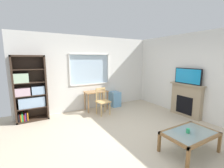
{
  "coord_description": "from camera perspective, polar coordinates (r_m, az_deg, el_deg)",
  "views": [
    {
      "loc": [
        -2.08,
        -2.79,
        1.89
      ],
      "look_at": [
        0.04,
        0.91,
        1.17
      ],
      "focal_mm": 24.45,
      "sensor_mm": 36.0,
      "label": 1
    }
  ],
  "objects": [
    {
      "name": "wall_right",
      "position": [
        5.47,
        29.24,
        2.62
      ],
      "size": [
        0.12,
        5.37,
        2.69
      ],
      "primitive_type": "cube",
      "color": "silver",
      "rests_on": "ground"
    },
    {
      "name": "sippy_cup",
      "position": [
        3.51,
        26.55,
        -15.38
      ],
      "size": [
        0.07,
        0.07,
        0.09
      ],
      "primitive_type": "cylinder",
      "color": "#33B770",
      "rests_on": "coffee_table"
    },
    {
      "name": "coffee_table",
      "position": [
        3.59,
        27.1,
        -16.59
      ],
      "size": [
        1.08,
        0.68,
        0.43
      ],
      "color": "#8C9E99",
      "rests_on": "ground"
    },
    {
      "name": "desk_under_window",
      "position": [
        5.64,
        -6.0,
        -3.94
      ],
      "size": [
        0.84,
        0.45,
        0.71
      ],
      "color": "#A37547",
      "rests_on": "ground"
    },
    {
      "name": "wooden_chair",
      "position": [
        5.22,
        -3.56,
        -6.33
      ],
      "size": [
        0.45,
        0.44,
        0.9
      ],
      "color": "tan",
      "rests_on": "ground"
    },
    {
      "name": "tv",
      "position": [
        5.44,
        26.47,
        2.65
      ],
      "size": [
        0.06,
        0.9,
        0.5
      ],
      "color": "black",
      "rests_on": "fireplace"
    },
    {
      "name": "plastic_drawer_unit",
      "position": [
        6.13,
        1.1,
        -5.6
      ],
      "size": [
        0.35,
        0.4,
        0.58
      ],
      "primitive_type": "cube",
      "color": "#72ADDB",
      "rests_on": "ground"
    },
    {
      "name": "bookshelf",
      "position": [
        5.23,
        -28.45,
        -2.47
      ],
      "size": [
        0.9,
        0.38,
        1.99
      ],
      "color": "#38281E",
      "rests_on": "ground"
    },
    {
      "name": "fireplace",
      "position": [
        5.59,
        25.97,
        -5.39
      ],
      "size": [
        0.26,
        1.12,
        1.08
      ],
      "color": "tan",
      "rests_on": "ground"
    },
    {
      "name": "ground",
      "position": [
        3.96,
        6.42,
        -19.17
      ],
      "size": [
        6.07,
        6.17,
        0.02
      ],
      "primitive_type": "cube",
      "color": "beige"
    },
    {
      "name": "wall_back_with_window",
      "position": [
        5.79,
        -8.69,
        3.88
      ],
      "size": [
        5.07,
        0.15,
        2.69
      ],
      "color": "silver",
      "rests_on": "ground"
    }
  ]
}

